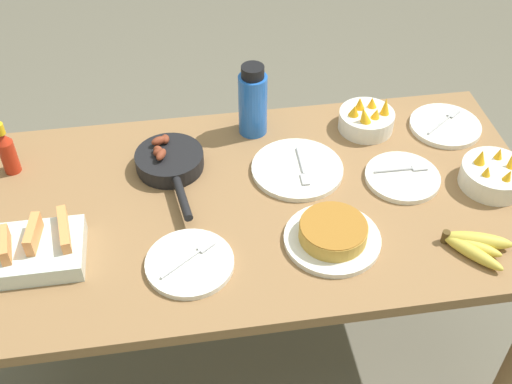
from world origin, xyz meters
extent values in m
plane|color=#666051|center=(0.00, 0.00, 0.00)|extent=(14.00, 14.00, 0.00)
cube|color=olive|center=(0.00, 0.00, 0.72)|extent=(1.58, 0.82, 0.03)
cylinder|color=olive|center=(-0.73, 0.35, 0.35)|extent=(0.07, 0.07, 0.70)
cylinder|color=olive|center=(0.73, 0.35, 0.35)|extent=(0.07, 0.07, 0.70)
ellipsoid|color=gold|center=(0.50, -0.29, 0.75)|extent=(0.13, 0.15, 0.03)
ellipsoid|color=gold|center=(0.51, -0.27, 0.75)|extent=(0.14, 0.11, 0.03)
ellipsoid|color=gold|center=(0.53, -0.25, 0.76)|extent=(0.18, 0.10, 0.04)
cylinder|color=#4C3819|center=(0.46, -0.23, 0.75)|extent=(0.02, 0.02, 0.04)
cube|color=silver|center=(-0.60, -0.13, 0.76)|extent=(0.28, 0.18, 0.05)
cube|color=#ED8E4C|center=(-0.64, -0.14, 0.81)|extent=(0.04, 0.10, 0.05)
cube|color=#ED8E4C|center=(-0.57, -0.11, 0.81)|extent=(0.03, 0.11, 0.05)
cube|color=#ED8E4C|center=(-0.50, -0.10, 0.80)|extent=(0.04, 0.14, 0.04)
cylinder|color=black|center=(-0.23, 0.17, 0.74)|extent=(0.19, 0.19, 0.01)
cylinder|color=black|center=(-0.23, 0.17, 0.77)|extent=(0.20, 0.20, 0.04)
cylinder|color=black|center=(-0.20, 0.00, 0.77)|extent=(0.05, 0.16, 0.02)
ellipsoid|color=brown|center=(-0.26, 0.18, 0.80)|extent=(0.04, 0.04, 0.02)
ellipsoid|color=brown|center=(-0.25, 0.17, 0.80)|extent=(0.04, 0.02, 0.02)
ellipsoid|color=brown|center=(-0.25, 0.22, 0.80)|extent=(0.05, 0.05, 0.03)
ellipsoid|color=brown|center=(-0.25, 0.15, 0.80)|extent=(0.05, 0.06, 0.03)
ellipsoid|color=brown|center=(-0.23, 0.23, 0.80)|extent=(0.03, 0.03, 0.03)
cylinder|color=silver|center=(0.17, -0.18, 0.74)|extent=(0.25, 0.25, 0.02)
cylinder|color=gold|center=(0.17, -0.18, 0.77)|extent=(0.18, 0.18, 0.04)
cylinder|color=#9F6624|center=(0.17, -0.18, 0.80)|extent=(0.17, 0.17, 0.00)
cylinder|color=silver|center=(0.14, 0.10, 0.74)|extent=(0.27, 0.27, 0.02)
cylinder|color=#B2B2B7|center=(0.15, 0.12, 0.76)|extent=(0.01, 0.12, 0.01)
cube|color=#B2B2B7|center=(0.15, 0.04, 0.76)|extent=(0.02, 0.05, 0.00)
cylinder|color=silver|center=(0.43, 0.02, 0.74)|extent=(0.21, 0.21, 0.02)
cylinder|color=#B2B2B7|center=(0.40, 0.04, 0.76)|extent=(0.11, 0.01, 0.01)
cube|color=#B2B2B7|center=(0.48, 0.04, 0.76)|extent=(0.04, 0.02, 0.00)
cylinder|color=silver|center=(-0.20, -0.21, 0.74)|extent=(0.22, 0.22, 0.02)
cylinder|color=#B2B2B7|center=(-0.22, -0.22, 0.76)|extent=(0.10, 0.08, 0.01)
cube|color=#B2B2B7|center=(-0.15, -0.17, 0.76)|extent=(0.05, 0.05, 0.00)
cylinder|color=silver|center=(0.63, 0.23, 0.74)|extent=(0.22, 0.22, 0.02)
cylinder|color=#B2B2B7|center=(0.61, 0.22, 0.76)|extent=(0.10, 0.08, 0.01)
cube|color=#B2B2B7|center=(0.68, 0.28, 0.76)|extent=(0.05, 0.05, 0.00)
cylinder|color=silver|center=(0.67, -0.04, 0.77)|extent=(0.19, 0.19, 0.06)
cone|color=#F4A819|center=(0.71, -0.04, 0.81)|extent=(0.03, 0.04, 0.05)
cone|color=#F4A819|center=(0.69, 0.00, 0.81)|extent=(0.04, 0.04, 0.04)
cone|color=#F4A819|center=(0.63, -0.01, 0.82)|extent=(0.05, 0.05, 0.05)
cone|color=#F4A819|center=(0.63, -0.06, 0.81)|extent=(0.04, 0.04, 0.04)
cone|color=#F4A819|center=(0.68, -0.09, 0.81)|extent=(0.04, 0.03, 0.04)
cylinder|color=silver|center=(0.39, 0.27, 0.77)|extent=(0.17, 0.17, 0.06)
cone|color=#F4A819|center=(0.44, 0.26, 0.82)|extent=(0.04, 0.04, 0.06)
cone|color=#F4A819|center=(0.41, 0.30, 0.81)|extent=(0.05, 0.05, 0.04)
cone|color=#F4A819|center=(0.37, 0.29, 0.81)|extent=(0.05, 0.05, 0.05)
cone|color=#F4A819|center=(0.34, 0.26, 0.81)|extent=(0.04, 0.05, 0.05)
cone|color=#F4A819|center=(0.36, 0.23, 0.82)|extent=(0.06, 0.05, 0.06)
cone|color=#F4A819|center=(0.41, 0.24, 0.81)|extent=(0.05, 0.05, 0.04)
cylinder|color=blue|center=(0.04, 0.31, 0.83)|extent=(0.09, 0.09, 0.20)
cylinder|color=black|center=(0.04, 0.31, 0.95)|extent=(0.07, 0.07, 0.03)
cylinder|color=#B72814|center=(-0.68, 0.23, 0.79)|extent=(0.05, 0.05, 0.10)
cone|color=#B72814|center=(-0.68, 0.23, 0.86)|extent=(0.05, 0.05, 0.03)
camera|label=1|loc=(-0.19, -1.26, 1.96)|focal=45.00mm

